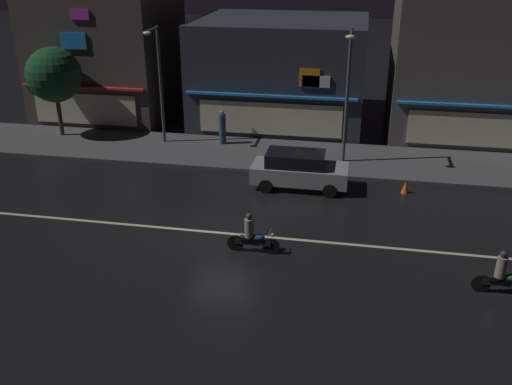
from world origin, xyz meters
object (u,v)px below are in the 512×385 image
(parked_car_near_kerb, at_px, (299,169))
(motorcycle_trailing_far, at_px, (252,236))
(motorcycle_following, at_px, (503,276))
(traffic_cone, at_px, (405,187))
(streetlamp_west, at_px, (158,75))
(pedestrian_on_sidewalk, at_px, (222,128))
(streetlamp_mid, at_px, (348,86))

(parked_car_near_kerb, relative_size, motorcycle_trailing_far, 2.26)
(motorcycle_following, distance_m, traffic_cone, 7.95)
(motorcycle_following, height_order, motorcycle_trailing_far, same)
(parked_car_near_kerb, bearing_deg, streetlamp_west, 150.91)
(pedestrian_on_sidewalk, relative_size, motorcycle_trailing_far, 0.98)
(streetlamp_west, bearing_deg, pedestrian_on_sidewalk, 9.06)
(streetlamp_mid, relative_size, parked_car_near_kerb, 1.51)
(parked_car_near_kerb, relative_size, motorcycle_following, 2.26)
(traffic_cone, bearing_deg, parked_car_near_kerb, -177.26)
(traffic_cone, bearing_deg, motorcycle_following, -71.39)
(streetlamp_west, relative_size, motorcycle_trailing_far, 3.27)
(pedestrian_on_sidewalk, bearing_deg, motorcycle_trailing_far, -90.89)
(streetlamp_mid, height_order, parked_car_near_kerb, streetlamp_mid)
(streetlamp_mid, distance_m, parked_car_near_kerb, 4.84)
(parked_car_near_kerb, bearing_deg, motorcycle_trailing_far, -98.72)
(parked_car_near_kerb, bearing_deg, streetlamp_mid, 59.61)
(motorcycle_trailing_far, bearing_deg, traffic_cone, -124.79)
(streetlamp_west, height_order, pedestrian_on_sidewalk, streetlamp_west)
(streetlamp_west, height_order, motorcycle_trailing_far, streetlamp_west)
(parked_car_near_kerb, height_order, motorcycle_following, parked_car_near_kerb)
(streetlamp_west, bearing_deg, motorcycle_trailing_far, -56.41)
(streetlamp_mid, xyz_separation_m, motorcycle_following, (5.43, -10.47, -3.37))
(streetlamp_mid, bearing_deg, motorcycle_following, -62.62)
(streetlamp_west, height_order, streetlamp_mid, streetlamp_mid)
(parked_car_near_kerb, distance_m, motorcycle_trailing_far, 6.25)
(streetlamp_mid, relative_size, pedestrian_on_sidewalk, 3.47)
(motorcycle_trailing_far, bearing_deg, parked_car_near_kerb, -91.81)
(motorcycle_following, bearing_deg, motorcycle_trailing_far, -14.46)
(streetlamp_west, bearing_deg, motorcycle_following, -37.53)
(parked_car_near_kerb, xyz_separation_m, traffic_cone, (4.76, 0.23, -0.59))
(motorcycle_trailing_far, bearing_deg, pedestrian_on_sidewalk, -64.22)
(streetlamp_mid, xyz_separation_m, pedestrian_on_sidewalk, (-6.62, 1.79, -3.00))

